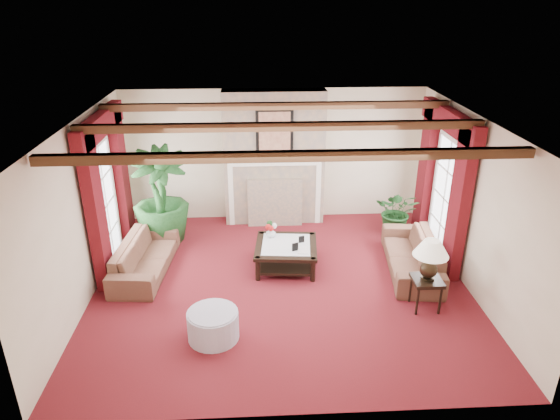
{
  "coord_description": "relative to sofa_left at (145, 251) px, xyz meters",
  "views": [
    {
      "loc": [
        -0.4,
        -6.98,
        4.4
      ],
      "look_at": [
        0.0,
        0.4,
        1.16
      ],
      "focal_mm": 32.0,
      "sensor_mm": 36.0,
      "label": 1
    }
  ],
  "objects": [
    {
      "name": "photo_frame_b",
      "position": [
        2.67,
        0.07,
        0.12
      ],
      "size": [
        0.1,
        0.05,
        0.13
      ],
      "primitive_type": null,
      "rotation": [
        0.0,
        0.0,
        0.28
      ],
      "color": "black",
      "rests_on": "coffee_table"
    },
    {
      "name": "curtains_right",
      "position": [
        5.15,
        0.43,
        2.17
      ],
      "size": [
        0.2,
        2.4,
        2.55
      ],
      "primitive_type": null,
      "color": "#4B0A11",
      "rests_on": "ground"
    },
    {
      "name": "right_wall",
      "position": [
        5.29,
        -0.57,
        0.97
      ],
      "size": [
        0.02,
        5.5,
        2.7
      ],
      "primitive_type": "cube",
      "color": "beige",
      "rests_on": "ground"
    },
    {
      "name": "curtains_left",
      "position": [
        -0.57,
        0.43,
        2.17
      ],
      "size": [
        0.2,
        2.4,
        2.55
      ],
      "primitive_type": null,
      "color": "#4B0A11",
      "rests_on": "ground"
    },
    {
      "name": "sofa_right",
      "position": [
        4.54,
        -0.2,
        0.01
      ],
      "size": [
        2.13,
        1.06,
        0.78
      ],
      "primitive_type": "imported",
      "rotation": [
        0.0,
        0.0,
        -1.69
      ],
      "color": "#330E1A",
      "rests_on": "ground"
    },
    {
      "name": "ceiling",
      "position": [
        2.29,
        -0.57,
        2.32
      ],
      "size": [
        6.0,
        6.0,
        0.0
      ],
      "primitive_type": "plane",
      "rotation": [
        3.14,
        0.0,
        0.0
      ],
      "color": "white",
      "rests_on": "floor"
    },
    {
      "name": "left_wall",
      "position": [
        -0.71,
        -0.57,
        0.97
      ],
      "size": [
        0.02,
        5.5,
        2.7
      ],
      "primitive_type": "cube",
      "color": "beige",
      "rests_on": "ground"
    },
    {
      "name": "french_door_left",
      "position": [
        -0.68,
        0.43,
        1.75
      ],
      "size": [
        0.1,
        1.1,
        2.16
      ],
      "primitive_type": null,
      "color": "white",
      "rests_on": "ground"
    },
    {
      "name": "ottoman",
      "position": [
        1.28,
        -1.88,
        -0.17
      ],
      "size": [
        0.71,
        0.71,
        0.41
      ],
      "primitive_type": "cylinder",
      "color": "#A09EB3",
      "rests_on": "ground"
    },
    {
      "name": "french_door_right",
      "position": [
        5.26,
        0.43,
        1.75
      ],
      "size": [
        0.1,
        1.1,
        2.16
      ],
      "primitive_type": null,
      "color": "white",
      "rests_on": "ground"
    },
    {
      "name": "floor",
      "position": [
        2.29,
        -0.57,
        -0.38
      ],
      "size": [
        6.0,
        6.0,
        0.0
      ],
      "primitive_type": "plane",
      "color": "#500E16",
      "rests_on": "ground"
    },
    {
      "name": "coffee_table",
      "position": [
        2.4,
        0.02,
        -0.16
      ],
      "size": [
        1.13,
        1.13,
        0.43
      ],
      "primitive_type": null,
      "rotation": [
        0.0,
        0.0,
        -0.09
      ],
      "color": "black",
      "rests_on": "ground"
    },
    {
      "name": "table_lamp",
      "position": [
        4.41,
        -1.32,
        0.46
      ],
      "size": [
        0.52,
        0.52,
        0.66
      ],
      "primitive_type": null,
      "color": "black",
      "rests_on": "side_table"
    },
    {
      "name": "back_wall",
      "position": [
        2.29,
        2.18,
        0.97
      ],
      "size": [
        6.0,
        0.02,
        2.7
      ],
      "primitive_type": "cube",
      "color": "beige",
      "rests_on": "ground"
    },
    {
      "name": "ceiling_beams",
      "position": [
        2.29,
        -0.57,
        2.26
      ],
      "size": [
        6.0,
        3.0,
        0.12
      ],
      "primitive_type": null,
      "color": "#3E2813",
      "rests_on": "ceiling"
    },
    {
      "name": "side_table",
      "position": [
        4.41,
        -1.32,
        -0.12
      ],
      "size": [
        0.47,
        0.47,
        0.5
      ],
      "primitive_type": null,
      "rotation": [
        0.0,
        0.0,
        -0.09
      ],
      "color": "black",
      "rests_on": "ground"
    },
    {
      "name": "photo_frame_a",
      "position": [
        2.54,
        -0.22,
        0.13
      ],
      "size": [
        0.11,
        0.06,
        0.15
      ],
      "primitive_type": null,
      "rotation": [
        0.0,
        0.0,
        0.39
      ],
      "color": "black",
      "rests_on": "coffee_table"
    },
    {
      "name": "book",
      "position": [
        2.58,
        -0.2,
        0.18
      ],
      "size": [
        0.2,
        0.08,
        0.26
      ],
      "primitive_type": "imported",
      "rotation": [
        0.0,
        0.0,
        -0.16
      ],
      "color": "black",
      "rests_on": "coffee_table"
    },
    {
      "name": "sofa_left",
      "position": [
        0.0,
        0.0,
        0.0
      ],
      "size": [
        2.02,
        0.9,
        0.75
      ],
      "primitive_type": "imported",
      "rotation": [
        0.0,
        0.0,
        1.48
      ],
      "color": "#330E1A",
      "rests_on": "ground"
    },
    {
      "name": "small_plant",
      "position": [
        4.67,
        1.25,
        -0.02
      ],
      "size": [
        1.42,
        1.45,
        0.71
      ],
      "primitive_type": "imported",
      "rotation": [
        0.0,
        0.0,
        -0.36
      ],
      "color": "black",
      "rests_on": "ground"
    },
    {
      "name": "fireplace",
      "position": [
        2.29,
        1.98,
        2.32
      ],
      "size": [
        2.0,
        0.52,
        2.7
      ],
      "primitive_type": null,
      "color": "tan",
      "rests_on": "ground"
    },
    {
      "name": "flower_vase",
      "position": [
        2.15,
        0.32,
        0.14
      ],
      "size": [
        0.3,
        0.31,
        0.17
      ],
      "primitive_type": "imported",
      "rotation": [
        0.0,
        0.0,
        0.41
      ],
      "color": "silver",
      "rests_on": "coffee_table"
    },
    {
      "name": "potted_palm",
      "position": [
        0.13,
        1.14,
        0.14
      ],
      "size": [
        1.91,
        2.32,
        1.02
      ],
      "primitive_type": "imported",
      "rotation": [
        0.0,
        0.0,
        0.25
      ],
      "color": "black",
      "rests_on": "ground"
    }
  ]
}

